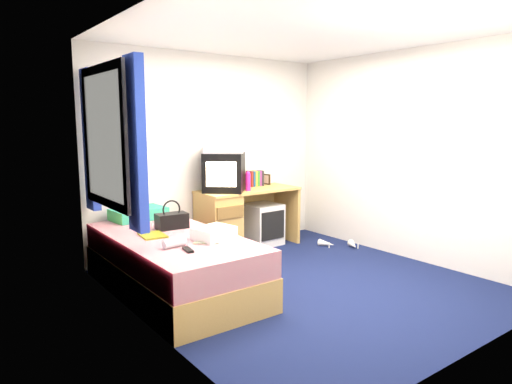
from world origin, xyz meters
TOP-DOWN VIEW (x-y plane):
  - ground at (0.00, 0.00)m, footprint 3.40×3.40m
  - room_shell at (0.00, 0.00)m, footprint 3.40×3.40m
  - bed at (-1.10, 0.59)m, footprint 1.01×2.00m
  - pillow at (-1.07, 1.46)m, footprint 0.59×0.40m
  - desk at (0.09, 1.44)m, footprint 1.30×0.55m
  - storage_cube at (0.60, 1.43)m, footprint 0.44×0.44m
  - crt_tv at (0.02, 1.44)m, footprint 0.64×0.63m
  - vcr at (0.02, 1.44)m, footprint 0.58×0.55m
  - book_row at (0.60, 1.60)m, footprint 0.20×0.13m
  - picture_frame at (0.82, 1.62)m, footprint 0.04×0.12m
  - pink_water_bottle at (0.29, 1.32)m, footprint 0.07×0.07m
  - aerosol_can at (0.29, 1.45)m, footprint 0.06×0.06m
  - handbag at (-0.97, 0.85)m, footprint 0.32×0.19m
  - towel at (-0.86, 0.24)m, footprint 0.38×0.34m
  - magazine at (-1.26, 0.68)m, footprint 0.24×0.30m
  - water_bottle at (-1.27, 0.21)m, footprint 0.21×0.09m
  - colour_swatch_fan at (-0.99, 0.15)m, footprint 0.22×0.17m
  - remote_control at (-1.23, 0.05)m, footprint 0.08×0.17m
  - window_assembly at (-1.55, 0.90)m, footprint 0.11×1.42m
  - white_heels at (1.29, 0.70)m, footprint 0.39×0.49m

SIDE VIEW (x-z plane):
  - ground at x=0.00m, z-range 0.00..0.00m
  - white_heels at x=1.29m, z-range -0.01..0.09m
  - storage_cube at x=0.60m, z-range 0.00..0.53m
  - bed at x=-1.10m, z-range 0.00..0.54m
  - desk at x=0.09m, z-range 0.03..0.78m
  - colour_swatch_fan at x=-0.99m, z-range 0.54..0.55m
  - magazine at x=-1.26m, z-range 0.54..0.55m
  - remote_control at x=-1.23m, z-range 0.54..0.56m
  - water_bottle at x=-1.27m, z-range 0.54..0.61m
  - towel at x=-0.86m, z-range 0.54..0.65m
  - pillow at x=-1.07m, z-range 0.54..0.66m
  - handbag at x=-0.97m, z-range 0.48..0.77m
  - picture_frame at x=0.82m, z-range 0.75..0.89m
  - book_row at x=0.60m, z-range 0.75..0.95m
  - aerosol_can at x=0.29m, z-range 0.75..0.95m
  - pink_water_bottle at x=0.29m, z-range 0.75..0.96m
  - crt_tv at x=0.02m, z-range 0.75..1.22m
  - vcr at x=0.02m, z-range 1.22..1.31m
  - window_assembly at x=-1.55m, z-range 0.72..2.12m
  - room_shell at x=0.00m, z-range -0.25..3.15m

